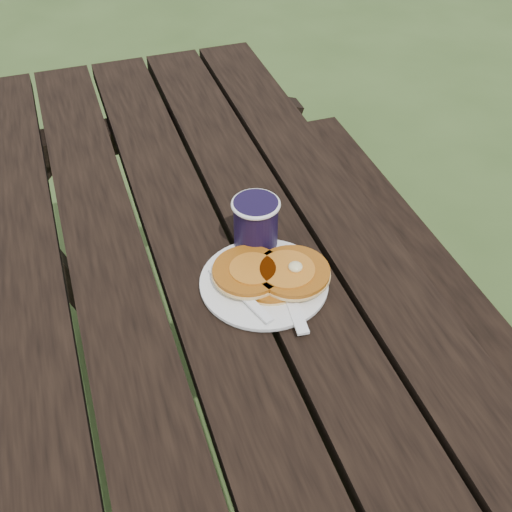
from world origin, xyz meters
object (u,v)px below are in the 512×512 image
object	(u,v)px
pancake_stack	(272,273)
coffee_cup	(256,222)
picnic_table	(213,403)
plate	(264,283)

from	to	relation	value
pancake_stack	coffee_cup	xyz separation A→B (m)	(0.00, 0.10, 0.03)
picnic_table	coffee_cup	size ratio (longest dim) A/B	17.42
plate	coffee_cup	world-z (taller)	coffee_cup
plate	coffee_cup	xyz separation A→B (m)	(0.02, 0.10, 0.05)
picnic_table	plate	size ratio (longest dim) A/B	8.32
picnic_table	pancake_stack	bearing A→B (deg)	-27.65
coffee_cup	picnic_table	bearing A→B (deg)	-158.94
picnic_table	pancake_stack	world-z (taller)	pancake_stack
picnic_table	pancake_stack	distance (m)	0.43
pancake_stack	coffee_cup	world-z (taller)	coffee_cup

